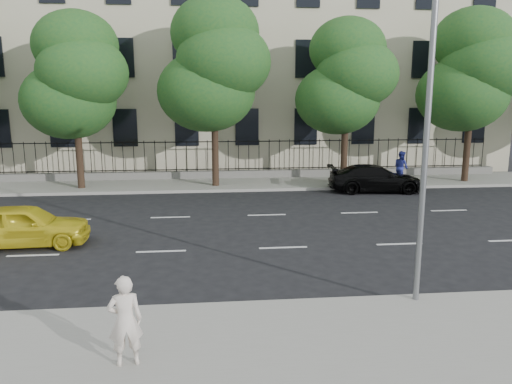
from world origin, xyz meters
TOP-DOWN VIEW (x-y plane):
  - ground at (0.00, 0.00)m, footprint 120.00×120.00m
  - near_sidewalk at (0.00, -4.00)m, footprint 60.00×4.00m
  - far_sidewalk at (0.00, 14.00)m, footprint 60.00×4.00m
  - lane_markings at (0.00, 4.75)m, footprint 49.60×4.62m
  - masonry_building at (0.00, 22.95)m, footprint 34.60×12.11m
  - iron_fence at (0.00, 15.70)m, footprint 30.00×0.50m
  - street_light at (2.50, -1.77)m, footprint 0.25×3.32m
  - tree_b at (-8.96, 13.36)m, footprint 5.53×5.12m
  - tree_c at (-1.96, 13.36)m, footprint 5.89×5.50m
  - tree_d at (5.04, 13.36)m, footprint 5.34×4.94m
  - tree_e at (12.04, 13.36)m, footprint 5.71×5.31m
  - yellow_taxi at (-8.56, 3.55)m, footprint 4.26×1.88m
  - black_sedan at (6.18, 11.40)m, footprint 4.96×2.36m
  - woman_near at (-4.00, -4.59)m, footprint 0.69×0.53m
  - pedestrian_far at (8.12, 12.87)m, footprint 0.93×1.04m

SIDE VIEW (x-z plane):
  - ground at x=0.00m, z-range 0.00..0.00m
  - lane_markings at x=0.00m, z-range 0.00..0.01m
  - near_sidewalk at x=0.00m, z-range 0.00..0.15m
  - far_sidewalk at x=0.00m, z-range 0.00..0.15m
  - iron_fence at x=0.00m, z-range -0.45..1.75m
  - black_sedan at x=6.18m, z-range 0.00..1.40m
  - yellow_taxi at x=-8.56m, z-range 0.00..1.43m
  - woman_near at x=-4.00m, z-range 0.15..1.87m
  - pedestrian_far at x=8.12m, z-range 0.15..1.92m
  - street_light at x=2.50m, z-range 1.12..9.17m
  - tree_d at x=5.04m, z-range 1.42..10.26m
  - tree_b at x=-8.96m, z-range 1.35..10.33m
  - tree_e at x=12.04m, z-range 1.47..10.93m
  - tree_c at x=-1.96m, z-range 1.51..11.31m
  - masonry_building at x=0.00m, z-range -0.23..18.27m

